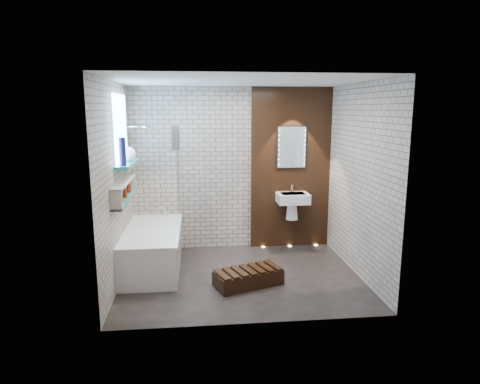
{
  "coord_description": "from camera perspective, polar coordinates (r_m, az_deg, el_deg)",
  "views": [
    {
      "loc": [
        -0.59,
        -5.43,
        2.25
      ],
      "look_at": [
        0.0,
        0.15,
        1.15
      ],
      "focal_mm": 31.63,
      "sensor_mm": 36.0,
      "label": 1
    }
  ],
  "objects": [
    {
      "name": "bath_screen",
      "position": [
        6.4,
        -8.49,
        2.25
      ],
      "size": [
        0.01,
        0.78,
        1.4
      ],
      "primitive_type": "cube",
      "color": "white",
      "rests_on": "bathtub"
    },
    {
      "name": "washbasin",
      "position": [
        6.84,
        7.11,
        -1.32
      ],
      "size": [
        0.5,
        0.36,
        0.58
      ],
      "color": "white",
      "rests_on": "walnut_panel"
    },
    {
      "name": "ground",
      "position": [
        5.91,
        0.16,
        -11.3
      ],
      "size": [
        3.2,
        3.2,
        0.0
      ],
      "primitive_type": "plane",
      "color": "black",
      "rests_on": "ground"
    },
    {
      "name": "walnut_step",
      "position": [
        5.6,
        1.11,
        -11.53
      ],
      "size": [
        0.95,
        0.66,
        0.19
      ],
      "primitive_type": "cube",
      "rotation": [
        0.0,
        0.0,
        0.35
      ],
      "color": "black",
      "rests_on": "ground"
    },
    {
      "name": "sill_vases",
      "position": [
        5.86,
        -15.0,
        5.03
      ],
      "size": [
        0.2,
        0.6,
        0.36
      ],
      "color": "white",
      "rests_on": "clerestory_window"
    },
    {
      "name": "bathtub",
      "position": [
        6.23,
        -11.68,
        -7.47
      ],
      "size": [
        0.79,
        1.74,
        0.7
      ],
      "color": "white",
      "rests_on": "ground"
    },
    {
      "name": "display_niche",
      "position": [
        5.75,
        -15.34,
        0.18
      ],
      "size": [
        0.14,
        1.3,
        0.26
      ],
      "color": "teal",
      "rests_on": "room_shell"
    },
    {
      "name": "shower_head",
      "position": [
        6.42,
        -12.53,
        8.61
      ],
      "size": [
        0.18,
        0.18,
        0.02
      ],
      "primitive_type": "cylinder",
      "color": "silver",
      "rests_on": "room_shell"
    },
    {
      "name": "room_shell",
      "position": [
        5.54,
        0.16,
        1.22
      ],
      "size": [
        3.24,
        3.2,
        2.6
      ],
      "color": "gray",
      "rests_on": "ground"
    },
    {
      "name": "clerestory_window",
      "position": [
        5.87,
        -15.76,
        7.28
      ],
      "size": [
        0.18,
        1.0,
        0.94
      ],
      "color": "#7FADE0",
      "rests_on": "room_shell"
    },
    {
      "name": "niche_bottles",
      "position": [
        5.7,
        -15.41,
        -0.28
      ],
      "size": [
        0.06,
        0.95,
        0.15
      ],
      "color": "maroon",
      "rests_on": "display_niche"
    },
    {
      "name": "floor_uplights",
      "position": [
        7.17,
        6.73,
        -7.24
      ],
      "size": [
        0.96,
        0.06,
        0.01
      ],
      "color": "#FFD899",
      "rests_on": "ground"
    },
    {
      "name": "led_mirror",
      "position": [
        6.86,
        6.99,
        6.0
      ],
      "size": [
        0.5,
        0.02,
        0.7
      ],
      "color": "black",
      "rests_on": "walnut_panel"
    },
    {
      "name": "walnut_panel",
      "position": [
        6.94,
        6.85,
        3.15
      ],
      "size": [
        1.3,
        0.06,
        2.6
      ],
      "primitive_type": "cube",
      "color": "black",
      "rests_on": "ground"
    },
    {
      "name": "towel",
      "position": [
        6.19,
        -8.69,
        7.27
      ],
      "size": [
        0.1,
        0.26,
        0.34
      ],
      "primitive_type": "cube",
      "color": "#292320",
      "rests_on": "bath_screen"
    }
  ]
}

